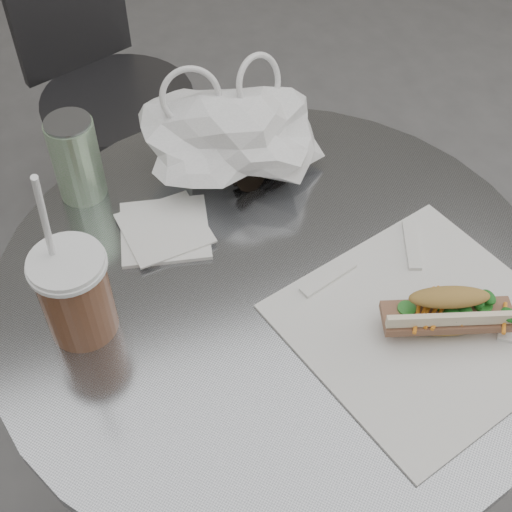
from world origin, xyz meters
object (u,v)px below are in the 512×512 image
object	(u,v)px
cafe_table	(272,387)
sunglasses	(267,170)
banh_mi	(447,312)
chair_far	(116,133)
iced_coffee	(75,293)
drink_can	(76,158)

from	to	relation	value
cafe_table	sunglasses	xyz separation A→B (m)	(0.05, 0.19, 0.29)
sunglasses	cafe_table	bearing A→B (deg)	-118.92
cafe_table	banh_mi	distance (m)	0.38
chair_far	iced_coffee	world-z (taller)	iced_coffee
chair_far	drink_can	world-z (taller)	drink_can
banh_mi	drink_can	bearing A→B (deg)	150.44
chair_far	sunglasses	bearing A→B (deg)	81.34
sunglasses	drink_can	bearing A→B (deg)	153.99
iced_coffee	drink_can	xyz separation A→B (m)	(0.04, 0.24, -0.00)
banh_mi	drink_can	size ratio (longest dim) A/B	1.60
sunglasses	drink_can	size ratio (longest dim) A/B	0.84
iced_coffee	sunglasses	bearing A→B (deg)	30.88
banh_mi	drink_can	world-z (taller)	drink_can
banh_mi	sunglasses	world-z (taller)	banh_mi
chair_far	cafe_table	bearing A→B (deg)	75.62
cafe_table	banh_mi	world-z (taller)	banh_mi
chair_far	sunglasses	world-z (taller)	sunglasses
chair_far	iced_coffee	size ratio (longest dim) A/B	2.57
banh_mi	cafe_table	bearing A→B (deg)	156.78
drink_can	cafe_table	bearing A→B (deg)	-49.61
cafe_table	drink_can	distance (m)	0.47
chair_far	sunglasses	size ratio (longest dim) A/B	6.31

